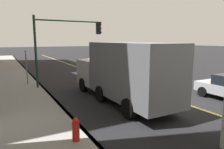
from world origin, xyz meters
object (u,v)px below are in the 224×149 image
(truck_gray, at_px, (123,71))
(street_sign_post, at_px, (26,65))
(traffic_light_mast, at_px, (65,38))
(car_black, at_px, (141,70))
(fire_hydrant, at_px, (76,132))

(truck_gray, xyz_separation_m, street_sign_post, (6.68, 4.19, -0.13))
(truck_gray, xyz_separation_m, traffic_light_mast, (5.35, 1.63, 1.82))
(car_black, height_order, traffic_light_mast, traffic_light_mast)
(truck_gray, height_order, traffic_light_mast, traffic_light_mast)
(car_black, distance_m, street_sign_post, 9.43)
(car_black, relative_size, street_sign_post, 1.54)
(street_sign_post, bearing_deg, fire_hydrant, -178.27)
(traffic_light_mast, xyz_separation_m, fire_hydrant, (-8.77, 2.26, -3.06))
(street_sign_post, bearing_deg, car_black, -98.32)
(traffic_light_mast, height_order, street_sign_post, traffic_light_mast)
(truck_gray, bearing_deg, fire_hydrant, 131.27)
(car_black, height_order, truck_gray, truck_gray)
(car_black, height_order, street_sign_post, street_sign_post)
(truck_gray, relative_size, traffic_light_mast, 1.62)
(fire_hydrant, bearing_deg, truck_gray, -48.73)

